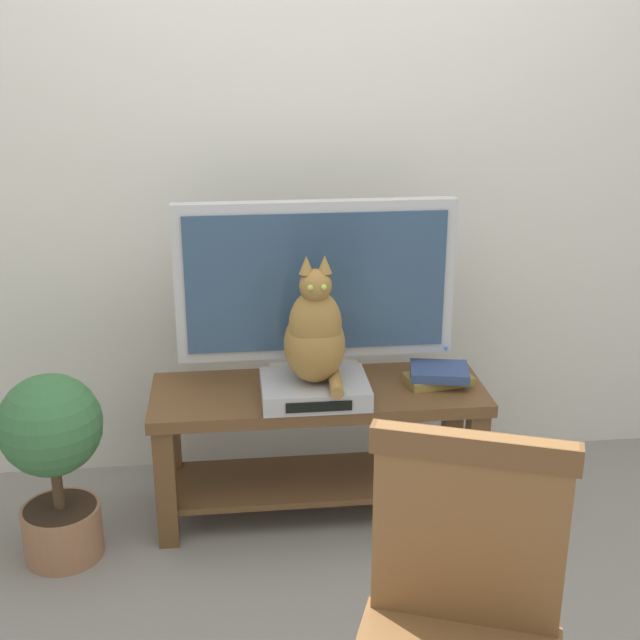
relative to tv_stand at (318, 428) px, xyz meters
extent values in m
plane|color=gray|center=(0.02, -0.64, -0.34)|extent=(12.00, 12.00, 0.00)
cube|color=silver|center=(0.02, 0.47, 1.06)|extent=(7.00, 0.12, 2.80)
cube|color=brown|center=(0.00, 0.00, 0.13)|extent=(1.19, 0.42, 0.04)
cube|color=brown|center=(-0.54, -0.16, -0.11)|extent=(0.07, 0.07, 0.45)
cube|color=brown|center=(0.54, -0.16, -0.11)|extent=(0.07, 0.07, 0.45)
cube|color=brown|center=(-0.54, 0.16, -0.11)|extent=(0.07, 0.07, 0.45)
cube|color=brown|center=(0.54, 0.16, -0.11)|extent=(0.07, 0.07, 0.45)
cube|color=brown|center=(0.00, 0.00, -0.21)|extent=(1.09, 0.34, 0.02)
cube|color=#B7B7BC|center=(0.00, 0.09, 0.17)|extent=(0.33, 0.20, 0.03)
cube|color=#B7B7BC|center=(0.00, 0.09, 0.22)|extent=(0.06, 0.04, 0.06)
cube|color=#B7B7BC|center=(0.00, 0.09, 0.53)|extent=(0.98, 0.05, 0.57)
cube|color=navy|center=(0.00, 0.06, 0.53)|extent=(0.91, 0.01, 0.49)
sphere|color=#2672F2|center=(0.47, 0.06, 0.27)|extent=(0.01, 0.01, 0.01)
cube|color=#ADADB2|center=(-0.02, -0.08, 0.19)|extent=(0.37, 0.28, 0.07)
cube|color=black|center=(-0.02, -0.22, 0.19)|extent=(0.22, 0.01, 0.03)
ellipsoid|color=olive|center=(-0.02, -0.08, 0.35)|extent=(0.21, 0.22, 0.26)
ellipsoid|color=olive|center=(-0.02, -0.10, 0.44)|extent=(0.18, 0.14, 0.24)
sphere|color=olive|center=(-0.02, -0.11, 0.58)|extent=(0.11, 0.11, 0.11)
cone|color=olive|center=(-0.05, -0.11, 0.65)|extent=(0.05, 0.05, 0.06)
cone|color=olive|center=(0.01, -0.11, 0.65)|extent=(0.05, 0.05, 0.06)
sphere|color=#B2C64C|center=(-0.04, -0.16, 0.59)|extent=(0.02, 0.02, 0.02)
sphere|color=#B2C64C|center=(0.00, -0.16, 0.59)|extent=(0.02, 0.02, 0.02)
cylinder|color=olive|center=(0.04, -0.15, 0.24)|extent=(0.05, 0.18, 0.04)
cube|color=brown|center=(0.18, -1.24, 0.38)|extent=(0.39, 0.18, 0.45)
cube|color=brown|center=(0.18, -1.24, 0.57)|extent=(0.42, 0.19, 0.06)
cube|color=olive|center=(0.44, 0.00, 0.17)|extent=(0.25, 0.16, 0.03)
cube|color=#33477A|center=(0.44, -0.01, 0.20)|extent=(0.23, 0.20, 0.03)
cylinder|color=#9E6B4C|center=(-0.90, -0.19, -0.25)|extent=(0.26, 0.26, 0.19)
cylinder|color=#332319|center=(-0.90, -0.19, -0.16)|extent=(0.24, 0.24, 0.02)
cylinder|color=#4C3823|center=(-0.90, -0.19, -0.07)|extent=(0.04, 0.04, 0.17)
sphere|color=#386B3D|center=(-0.90, -0.19, 0.16)|extent=(0.34, 0.34, 0.34)
camera|label=1|loc=(-0.30, -2.75, 1.41)|focal=47.78mm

